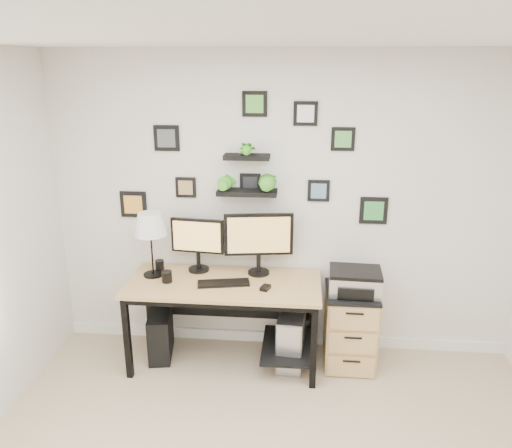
# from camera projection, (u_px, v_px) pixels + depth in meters

# --- Properties ---
(room) EXTENTS (4.00, 4.00, 4.00)m
(room) POSITION_uv_depth(u_px,v_px,m) (281.00, 337.00, 4.64)
(room) COLOR #C3AD8B
(room) RESTS_ON ground
(desk) EXTENTS (1.60, 0.70, 0.75)m
(desk) POSITION_uv_depth(u_px,v_px,m) (229.00, 294.00, 4.20)
(desk) COLOR tan
(desk) RESTS_ON ground
(monitor_left) EXTENTS (0.46, 0.20, 0.47)m
(monitor_left) POSITION_uv_depth(u_px,v_px,m) (198.00, 241.00, 4.27)
(monitor_left) COLOR black
(monitor_left) RESTS_ON desk
(monitor_right) EXTENTS (0.58, 0.21, 0.54)m
(monitor_right) POSITION_uv_depth(u_px,v_px,m) (259.00, 239.00, 4.19)
(monitor_right) COLOR black
(monitor_right) RESTS_ON desk
(keyboard) EXTENTS (0.44, 0.21, 0.02)m
(keyboard) POSITION_uv_depth(u_px,v_px,m) (224.00, 283.00, 4.08)
(keyboard) COLOR black
(keyboard) RESTS_ON desk
(mouse) EXTENTS (0.09, 0.11, 0.03)m
(mouse) POSITION_uv_depth(u_px,v_px,m) (265.00, 288.00, 3.99)
(mouse) COLOR black
(mouse) RESTS_ON desk
(table_lamp) EXTENTS (0.27, 0.27, 0.56)m
(table_lamp) POSITION_uv_depth(u_px,v_px,m) (150.00, 226.00, 4.12)
(table_lamp) COLOR black
(table_lamp) RESTS_ON desk
(mug) EXTENTS (0.09, 0.09, 0.10)m
(mug) POSITION_uv_depth(u_px,v_px,m) (167.00, 277.00, 4.12)
(mug) COLOR black
(mug) RESTS_ON desk
(pen_cup) EXTENTS (0.08, 0.08, 0.10)m
(pen_cup) POSITION_uv_depth(u_px,v_px,m) (160.00, 266.00, 4.34)
(pen_cup) COLOR black
(pen_cup) RESTS_ON desk
(pc_tower_black) EXTENTS (0.25, 0.44, 0.41)m
(pc_tower_black) POSITION_uv_depth(u_px,v_px,m) (161.00, 334.00, 4.38)
(pc_tower_black) COLOR black
(pc_tower_black) RESTS_ON ground
(pc_tower_grey) EXTENTS (0.25, 0.50, 0.48)m
(pc_tower_grey) POSITION_uv_depth(u_px,v_px,m) (292.00, 337.00, 4.28)
(pc_tower_grey) COLOR gray
(pc_tower_grey) RESTS_ON ground
(file_cabinet) EXTENTS (0.43, 0.53, 0.67)m
(file_cabinet) POSITION_uv_depth(u_px,v_px,m) (350.00, 327.00, 4.25)
(file_cabinet) COLOR tan
(file_cabinet) RESTS_ON ground
(printer) EXTENTS (0.43, 0.36, 0.19)m
(printer) POSITION_uv_depth(u_px,v_px,m) (355.00, 281.00, 4.10)
(printer) COLOR silver
(printer) RESTS_ON file_cabinet
(wall_decor) EXTENTS (2.31, 0.18, 1.08)m
(wall_decor) POSITION_uv_depth(u_px,v_px,m) (250.00, 169.00, 4.12)
(wall_decor) COLOR black
(wall_decor) RESTS_ON ground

